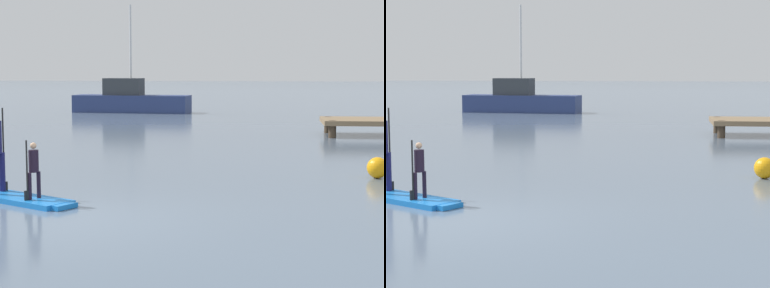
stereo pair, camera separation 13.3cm
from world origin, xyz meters
TOP-DOWN VIEW (x-y plane):
  - ground_plane at (0.00, 0.00)m, footprint 240.00×240.00m
  - paddleboard_near at (-1.70, 1.79)m, footprint 3.23×2.24m
  - paddler_child_solo at (-1.00, 1.37)m, footprint 0.26×0.34m
  - fishing_boat_green_midground at (-4.44, 28.08)m, footprint 6.73×2.39m
  - mooring_buoy_mid at (5.84, 5.21)m, footprint 0.49×0.49m

SIDE VIEW (x-z plane):
  - ground_plane at x=0.00m, z-range 0.00..0.00m
  - paddleboard_near at x=-1.70m, z-range 0.00..0.10m
  - mooring_buoy_mid at x=5.84m, z-range 0.00..0.49m
  - fishing_boat_green_midground at x=-4.44m, z-range -2.33..3.70m
  - paddler_child_solo at x=-1.00m, z-range 0.13..1.25m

